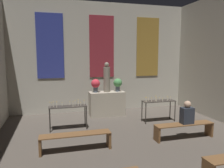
{
  "coord_description": "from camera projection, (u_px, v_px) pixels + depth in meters",
  "views": [
    {
      "loc": [
        -2.12,
        2.17,
        2.44
      ],
      "look_at": [
        0.0,
        9.89,
        1.41
      ],
      "focal_mm": 35.0,
      "sensor_mm": 36.0,
      "label": 1
    }
  ],
  "objects": [
    {
      "name": "wall_back",
      "position": [
        101.0,
        57.0,
        9.63
      ],
      "size": [
        7.99,
        0.16,
        4.73
      ],
      "color": "#B2AD9E",
      "rests_on": "ground_plane"
    },
    {
      "name": "altar",
      "position": [
        107.0,
        104.0,
        8.95
      ],
      "size": [
        1.42,
        0.62,
        0.99
      ],
      "color": "#ADA38E",
      "rests_on": "ground_plane"
    },
    {
      "name": "statue",
      "position": [
        107.0,
        78.0,
        8.82
      ],
      "size": [
        0.26,
        0.26,
        1.2
      ],
      "color": "gray",
      "rests_on": "altar"
    },
    {
      "name": "flower_vase_left",
      "position": [
        96.0,
        84.0,
        8.73
      ],
      "size": [
        0.35,
        0.35,
        0.53
      ],
      "color": "#4C5666",
      "rests_on": "altar"
    },
    {
      "name": "flower_vase_right",
      "position": [
        118.0,
        84.0,
        8.97
      ],
      "size": [
        0.35,
        0.35,
        0.53
      ],
      "color": "#4C5666",
      "rests_on": "altar"
    },
    {
      "name": "candle_rack_left",
      "position": [
        68.0,
        109.0,
        7.24
      ],
      "size": [
        1.24,
        0.41,
        0.98
      ],
      "color": "#332D28",
      "rests_on": "ground_plane"
    },
    {
      "name": "candle_rack_right",
      "position": [
        158.0,
        104.0,
        8.11
      ],
      "size": [
        1.24,
        0.41,
        0.98
      ],
      "color": "#332D28",
      "rests_on": "ground_plane"
    },
    {
      "name": "pew_back_left",
      "position": [
        76.0,
        138.0,
        5.62
      ],
      "size": [
        1.82,
        0.36,
        0.45
      ],
      "color": "brown",
      "rests_on": "ground_plane"
    },
    {
      "name": "pew_back_right",
      "position": [
        184.0,
        128.0,
        6.46
      ],
      "size": [
        1.82,
        0.36,
        0.45
      ],
      "color": "brown",
      "rests_on": "ground_plane"
    },
    {
      "name": "person_seated",
      "position": [
        187.0,
        114.0,
        6.42
      ],
      "size": [
        0.36,
        0.24,
        0.68
      ],
      "color": "#282D38",
      "rests_on": "pew_back_right"
    }
  ]
}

